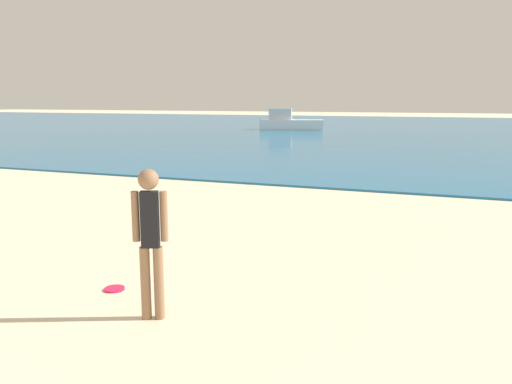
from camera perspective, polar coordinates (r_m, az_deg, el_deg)
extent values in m
cube|color=#1E6B9E|center=(43.26, 17.01, 6.73)|extent=(160.00, 60.00, 0.06)
cylinder|color=#936B4C|center=(5.68, -12.17, -9.87)|extent=(0.11, 0.11, 0.80)
cylinder|color=#936B4C|center=(5.66, -10.75, -9.91)|extent=(0.11, 0.11, 0.80)
cube|color=black|center=(5.47, -11.72, -3.00)|extent=(0.21, 0.18, 0.60)
sphere|color=#936B4C|center=(5.39, -11.88, 1.38)|extent=(0.22, 0.22, 0.22)
cylinder|color=#936B4C|center=(5.49, -13.25, -2.66)|extent=(0.08, 0.08, 0.53)
cylinder|color=#936B4C|center=(5.44, -10.20, -2.67)|extent=(0.08, 0.08, 0.53)
cylinder|color=#E51E4C|center=(6.72, -15.46, -10.34)|extent=(0.25, 0.25, 0.03)
cube|color=white|center=(39.80, 3.97, 7.47)|extent=(5.02, 2.70, 0.77)
cube|color=silver|center=(39.81, 2.73, 8.66)|extent=(1.94, 1.48, 0.86)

